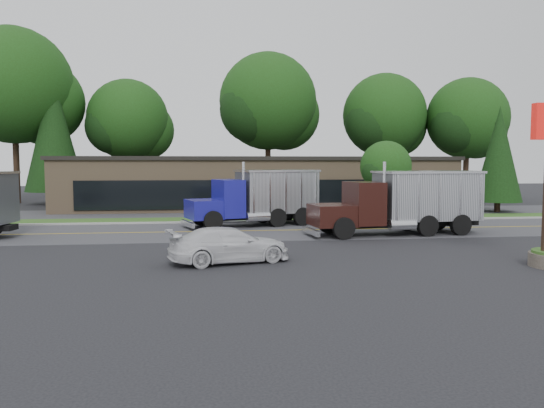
{
  "coord_description": "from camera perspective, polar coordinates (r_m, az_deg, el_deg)",
  "views": [
    {
      "loc": [
        -2.23,
        -20.34,
        3.84
      ],
      "look_at": [
        0.91,
        5.32,
        1.8
      ],
      "focal_mm": 35.0,
      "sensor_mm": 36.0,
      "label": 1
    }
  ],
  "objects": [
    {
      "name": "center_line",
      "position": [
        29.68,
        -2.61,
        -2.93
      ],
      "size": [
        60.0,
        0.12,
        0.01
      ],
      "primitive_type": "cube",
      "color": "gold",
      "rests_on": "ground"
    },
    {
      "name": "rally_car",
      "position": [
        20.46,
        -4.6,
        -4.39
      ],
      "size": [
        5.0,
        3.06,
        1.35
      ],
      "primitive_type": "imported",
      "rotation": [
        0.0,
        0.0,
        1.84
      ],
      "color": "silver",
      "rests_on": "ground"
    },
    {
      "name": "ground",
      "position": [
        20.82,
        -0.72,
        -6.12
      ],
      "size": [
        140.0,
        140.0,
        0.0
      ],
      "primitive_type": "plane",
      "color": "#2C2C30",
      "rests_on": "ground"
    },
    {
      "name": "tree_verge",
      "position": [
        37.46,
        12.2,
        3.7
      ],
      "size": [
        3.73,
        3.51,
        5.32
      ],
      "color": "#382619",
      "rests_on": "ground"
    },
    {
      "name": "evergreen_left",
      "position": [
        52.26,
        -22.42,
        7.17
      ],
      "size": [
        5.26,
        5.26,
        11.96
      ],
      "color": "#382619",
      "rests_on": "ground"
    },
    {
      "name": "dump_truck_maroon",
      "position": [
        29.07,
        14.14,
        0.37
      ],
      "size": [
        9.41,
        3.55,
        3.36
      ],
      "rotation": [
        0.0,
        0.0,
        3.25
      ],
      "color": "black",
      "rests_on": "ground"
    },
    {
      "name": "tree_far_e",
      "position": [
        57.95,
        20.33,
        8.24
      ],
      "size": [
        8.67,
        8.16,
        12.36
      ],
      "color": "#382619",
      "rests_on": "ground"
    },
    {
      "name": "road",
      "position": [
        29.68,
        -2.61,
        -2.93
      ],
      "size": [
        60.0,
        8.0,
        0.02
      ],
      "primitive_type": "cube",
      "color": "#49494E",
      "rests_on": "ground"
    },
    {
      "name": "far_parking",
      "position": [
        40.59,
        -3.79,
        -0.93
      ],
      "size": [
        60.0,
        7.0,
        0.02
      ],
      "primitive_type": "cube",
      "color": "#49494E",
      "rests_on": "ground"
    },
    {
      "name": "grass_verge",
      "position": [
        35.62,
        -3.35,
        -1.69
      ],
      "size": [
        60.0,
        3.4,
        0.03
      ],
      "primitive_type": "cube",
      "color": "#2F5A1E",
      "rests_on": "ground"
    },
    {
      "name": "tree_far_c",
      "position": [
        55.14,
        -0.29,
        10.48
      ],
      "size": [
        10.51,
        9.89,
        15.0
      ],
      "color": "#382619",
      "rests_on": "ground"
    },
    {
      "name": "strip_mall",
      "position": [
        46.57,
        -1.76,
        2.24
      ],
      "size": [
        32.0,
        12.0,
        4.0
      ],
      "primitive_type": "cube",
      "color": "#8E7457",
      "rests_on": "ground"
    },
    {
      "name": "curb",
      "position": [
        33.83,
        -3.15,
        -2.01
      ],
      "size": [
        60.0,
        0.3,
        0.12
      ],
      "primitive_type": "cube",
      "color": "#9E9E99",
      "rests_on": "ground"
    },
    {
      "name": "evergreen_right",
      "position": [
        44.32,
        23.22,
        4.95
      ],
      "size": [
        3.58,
        3.58,
        8.13
      ],
      "color": "#382619",
      "rests_on": "ground"
    },
    {
      "name": "tree_far_b",
      "position": [
        55.11,
        -15.09,
        8.35
      ],
      "size": [
        8.44,
        7.95,
        12.04
      ],
      "color": "#382619",
      "rests_on": "ground"
    },
    {
      "name": "dump_truck_blue",
      "position": [
        32.13,
        -1.27,
        0.88
      ],
      "size": [
        8.29,
        4.7,
        3.36
      ],
      "rotation": [
        0.0,
        0.0,
        3.44
      ],
      "color": "black",
      "rests_on": "ground"
    },
    {
      "name": "tree_far_d",
      "position": [
        56.69,
        12.1,
        8.89
      ],
      "size": [
        9.09,
        8.55,
        12.96
      ],
      "color": "#382619",
      "rests_on": "ground"
    },
    {
      "name": "tree_far_a",
      "position": [
        55.74,
        -25.81,
        10.86
      ],
      "size": [
        11.46,
        10.79,
        16.35
      ],
      "color": "#382619",
      "rests_on": "ground"
    }
  ]
}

